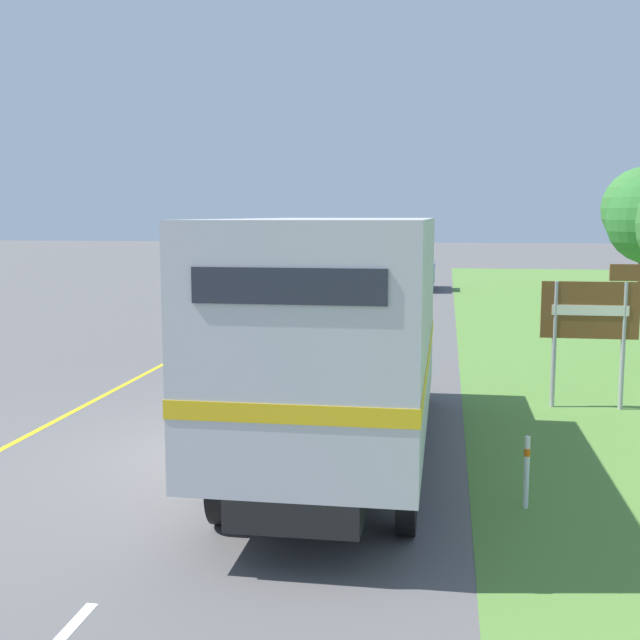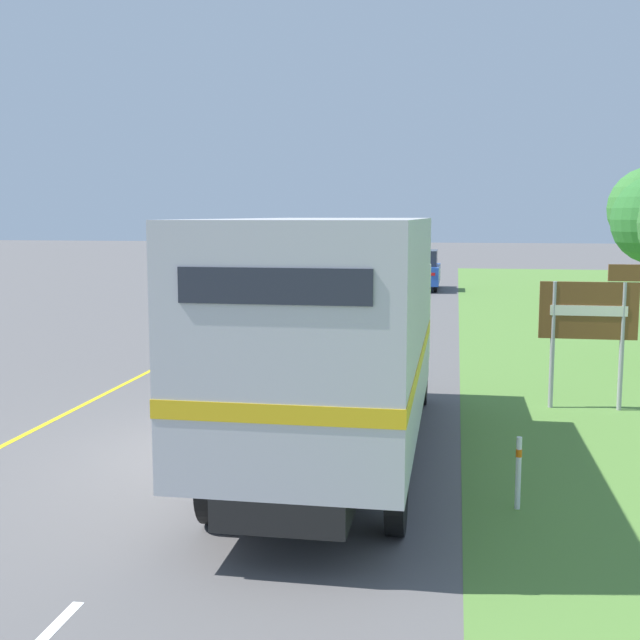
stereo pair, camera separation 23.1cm
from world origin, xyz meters
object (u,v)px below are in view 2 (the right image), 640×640
object	(u,v)px
lead_car_white	(287,298)
horse_trailer_truck	(336,329)
highway_sign	(590,316)
lead_car_blue_ahead	(422,270)
delineator_post	(518,471)

from	to	relation	value
lead_car_white	horse_trailer_truck	bearing A→B (deg)	-75.13
lead_car_white	highway_sign	size ratio (longest dim) A/B	1.41
lead_car_blue_ahead	delineator_post	distance (m)	30.62
horse_trailer_truck	lead_car_white	bearing A→B (deg)	104.87
lead_car_blue_ahead	highway_sign	world-z (taller)	highway_sign
delineator_post	lead_car_blue_ahead	bearing A→B (deg)	94.79
highway_sign	delineator_post	xyz separation A→B (m)	(-1.72, -5.73, -1.32)
horse_trailer_truck	lead_car_blue_ahead	distance (m)	28.99
horse_trailer_truck	highway_sign	size ratio (longest dim) A/B	3.17
lead_car_blue_ahead	delineator_post	size ratio (longest dim) A/B	4.40
horse_trailer_truck	lead_car_blue_ahead	xyz separation A→B (m)	(0.03, 28.97, -1.05)
horse_trailer_truck	lead_car_blue_ahead	world-z (taller)	horse_trailer_truck
highway_sign	delineator_post	bearing A→B (deg)	-106.73
lead_car_blue_ahead	highway_sign	size ratio (longest dim) A/B	1.48
horse_trailer_truck	highway_sign	xyz separation A→B (m)	(4.31, 4.20, -0.24)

